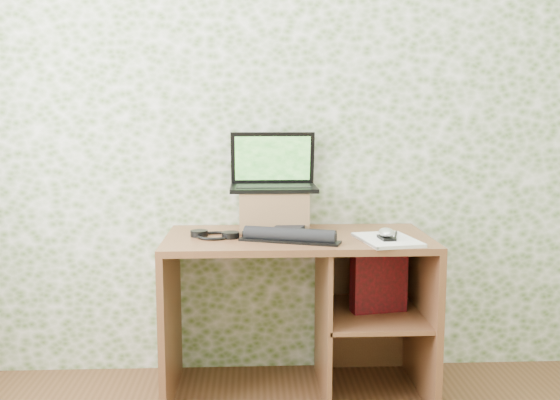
{
  "coord_description": "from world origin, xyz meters",
  "views": [
    {
      "loc": [
        -0.2,
        -1.34,
        1.3
      ],
      "look_at": [
        -0.08,
        1.39,
        0.92
      ],
      "focal_mm": 40.0,
      "sensor_mm": 36.0,
      "label": 1
    }
  ],
  "objects_px": {
    "keyboard": "(289,235)",
    "desk": "(313,291)",
    "laptop": "(273,176)",
    "notepad": "(387,240)",
    "riser": "(273,210)"
  },
  "relations": [
    {
      "from": "keyboard",
      "to": "desk",
      "type": "bearing_deg",
      "value": 59.69
    },
    {
      "from": "laptop",
      "to": "keyboard",
      "type": "distance_m",
      "value": 0.36
    },
    {
      "from": "desk",
      "to": "keyboard",
      "type": "height_order",
      "value": "keyboard"
    },
    {
      "from": "keyboard",
      "to": "notepad",
      "type": "distance_m",
      "value": 0.43
    },
    {
      "from": "keyboard",
      "to": "notepad",
      "type": "relative_size",
      "value": 1.41
    },
    {
      "from": "laptop",
      "to": "riser",
      "type": "bearing_deg",
      "value": -90.46
    },
    {
      "from": "desk",
      "to": "notepad",
      "type": "distance_m",
      "value": 0.45
    },
    {
      "from": "laptop",
      "to": "keyboard",
      "type": "height_order",
      "value": "laptop"
    },
    {
      "from": "laptop",
      "to": "keyboard",
      "type": "bearing_deg",
      "value": -77.47
    },
    {
      "from": "desk",
      "to": "notepad",
      "type": "xyz_separation_m",
      "value": [
        0.31,
        -0.17,
        0.28
      ]
    },
    {
      "from": "keyboard",
      "to": "laptop",
      "type": "bearing_deg",
      "value": 122.07
    },
    {
      "from": "notepad",
      "to": "laptop",
      "type": "bearing_deg",
      "value": 135.82
    },
    {
      "from": "laptop",
      "to": "notepad",
      "type": "distance_m",
      "value": 0.64
    },
    {
      "from": "desk",
      "to": "laptop",
      "type": "distance_m",
      "value": 0.58
    },
    {
      "from": "laptop",
      "to": "notepad",
      "type": "height_order",
      "value": "laptop"
    }
  ]
}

